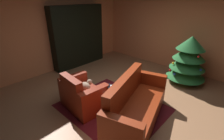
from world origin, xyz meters
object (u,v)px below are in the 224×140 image
Objects in this scene: coffee_table at (112,93)px; bottle_on_table at (109,91)px; bookshelf_unit at (81,36)px; decorated_tree at (188,60)px; armchair_red at (82,95)px; couch_red at (135,106)px; book_stack_on_table at (112,89)px.

bottle_on_table is at bearing -66.19° from coffee_table.
bookshelf_unit is 7.58× the size of bottle_on_table.
bottle_on_table is (0.07, -0.16, 0.16)m from coffee_table.
armchair_red is at bearing -113.36° from decorated_tree.
bookshelf_unit is 3.06m from coffee_table.
coffee_table is at bearing -177.91° from couch_red.
armchair_red is at bearing -157.00° from couch_red.
couch_red is 2.44m from decorated_tree.
bookshelf_unit is 1.52× the size of decorated_tree.
armchair_red is 0.69m from bottle_on_table.
couch_red is at bearing 17.54° from bottle_on_table.
book_stack_on_table is at bearing -108.40° from decorated_tree.
coffee_table is 0.23m from bottle_on_table.
couch_red is (1.14, 0.48, 0.01)m from armchair_red.
bottle_on_table is at bearing -104.64° from decorated_tree.
armchair_red is 1.23m from couch_red.
book_stack_on_table is (0.45, 0.50, 0.14)m from armchair_red.
couch_red is 3.36× the size of coffee_table.
couch_red is 0.70m from book_stack_on_table.
decorated_tree is (3.45, 1.18, -0.37)m from bookshelf_unit.
bookshelf_unit is 3.63m from couch_red.
armchair_red is at bearing -132.28° from book_stack_on_table.
bookshelf_unit is 2.98m from book_stack_on_table.
book_stack_on_table is 0.24m from bottle_on_table.
decorated_tree is (0.74, 2.43, 0.33)m from coffee_table.
bookshelf_unit reaches higher than coffee_table.
couch_red is at bearing -1.18° from book_stack_on_table.
bookshelf_unit is 2.89m from armchair_red.
bookshelf_unit is 3.15m from bottle_on_table.
bookshelf_unit is at bearing 142.18° from armchair_red.
bookshelf_unit is 1.03× the size of couch_red.
coffee_table is at bearing 113.81° from bottle_on_table.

